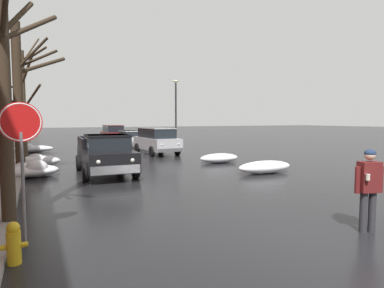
# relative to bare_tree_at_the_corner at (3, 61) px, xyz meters

# --- Properties ---
(ground_plane) EXTENTS (200.00, 200.00, 0.00)m
(ground_plane) POSITION_rel_bare_tree_at_the_corner_xyz_m (5.11, -3.88, -3.63)
(ground_plane) COLOR black
(left_sidewalk_slab) EXTENTS (2.69, 80.00, 0.12)m
(left_sidewalk_slab) POSITION_rel_bare_tree_at_the_corner_xyz_m (-1.29, 14.12, -3.57)
(left_sidewalk_slab) COLOR gray
(left_sidewalk_slab) RESTS_ON ground
(snow_bank_near_corner_left) EXTENTS (2.15, 1.34, 0.73)m
(snow_bank_near_corner_left) POSITION_rel_bare_tree_at_the_corner_xyz_m (0.37, 6.65, -3.35)
(snow_bank_near_corner_left) COLOR white
(snow_bank_near_corner_left) RESTS_ON ground
(snow_bank_along_left_kerb) EXTENTS (2.33, 0.98, 0.65)m
(snow_bank_along_left_kerb) POSITION_rel_bare_tree_at_the_corner_xyz_m (9.77, 20.18, -3.32)
(snow_bank_along_left_kerb) COLOR white
(snow_bank_along_left_kerb) RESTS_ON ground
(snow_bank_mid_block_left) EXTENTS (2.88, 0.99, 0.67)m
(snow_bank_mid_block_left) POSITION_rel_bare_tree_at_the_corner_xyz_m (0.27, 17.77, -3.36)
(snow_bank_mid_block_left) COLOR white
(snow_bank_mid_block_left) RESTS_ON ground
(snow_bank_near_corner_right) EXTENTS (2.31, 1.12, 0.51)m
(snow_bank_near_corner_right) POSITION_rel_bare_tree_at_the_corner_xyz_m (9.68, 7.06, -3.38)
(snow_bank_near_corner_right) COLOR white
(snow_bank_near_corner_right) RESTS_ON ground
(snow_bank_along_right_kerb) EXTENTS (2.23, 1.13, 0.67)m
(snow_bank_along_right_kerb) POSITION_rel_bare_tree_at_the_corner_xyz_m (0.57, 9.68, -3.34)
(snow_bank_along_right_kerb) COLOR white
(snow_bank_along_right_kerb) RESTS_ON ground
(snow_bank_far_right_pile) EXTENTS (2.72, 1.06, 0.55)m
(snow_bank_far_right_pile) POSITION_rel_bare_tree_at_the_corner_xyz_m (9.70, 3.19, -3.36)
(snow_bank_far_right_pile) COLOR white
(snow_bank_far_right_pile) RESTS_ON ground
(bare_tree_at_the_corner) EXTENTS (2.97, 3.29, 6.85)m
(bare_tree_at_the_corner) POSITION_rel_bare_tree_at_the_corner_xyz_m (0.00, 0.00, 0.00)
(bare_tree_at_the_corner) COLOR #382B1E
(bare_tree_at_the_corner) RESTS_ON ground
(bare_tree_second_along_sidewalk) EXTENTS (3.63, 2.25, 6.34)m
(bare_tree_second_along_sidewalk) POSITION_rel_bare_tree_at_the_corner_xyz_m (0.04, 7.03, -0.27)
(bare_tree_second_along_sidewalk) COLOR #382B1E
(bare_tree_second_along_sidewalk) RESTS_ON ground
(bare_tree_mid_block) EXTENTS (2.50, 3.32, 7.34)m
(bare_tree_mid_block) POSITION_rel_bare_tree_at_the_corner_xyz_m (0.05, 12.64, -0.14)
(bare_tree_mid_block) COLOR #423323
(bare_tree_mid_block) RESTS_ON ground
(pickup_truck_black_approaching_near_lane) EXTENTS (2.29, 5.12, 1.76)m
(pickup_truck_black_approaching_near_lane) POSITION_rel_bare_tree_at_the_corner_xyz_m (3.27, 5.96, -2.75)
(pickup_truck_black_approaching_near_lane) COLOR black
(pickup_truck_black_approaching_near_lane) RESTS_ON ground
(suv_silver_parked_kerbside_close) EXTENTS (2.12, 4.79, 1.82)m
(suv_silver_parked_kerbside_close) POSITION_rel_bare_tree_at_the_corner_xyz_m (8.08, 12.88, -2.64)
(suv_silver_parked_kerbside_close) COLOR #B7B7BC
(suv_silver_parked_kerbside_close) RESTS_ON ground
(sedan_white_parked_kerbside_mid) EXTENTS (2.07, 3.97, 1.42)m
(sedan_white_parked_kerbside_mid) POSITION_rel_bare_tree_at_the_corner_xyz_m (8.08, 19.34, -2.88)
(sedan_white_parked_kerbside_mid) COLOR silver
(sedan_white_parked_kerbside_mid) RESTS_ON ground
(suv_maroon_parked_far_down_block) EXTENTS (2.03, 4.39, 1.82)m
(suv_maroon_parked_far_down_block) POSITION_rel_bare_tree_at_the_corner_xyz_m (7.74, 24.99, -2.64)
(suv_maroon_parked_far_down_block) COLOR maroon
(suv_maroon_parked_far_down_block) RESTS_ON ground
(pedestrian_with_coffee) EXTENTS (0.63, 0.38, 1.76)m
(pedestrian_with_coffee) POSITION_rel_bare_tree_at_the_corner_xyz_m (6.82, -3.77, -2.60)
(pedestrian_with_coffee) COLOR #2D2D33
(pedestrian_with_coffee) RESTS_ON ground
(fire_hydrant) EXTENTS (0.42, 0.22, 0.71)m
(fire_hydrant) POSITION_rel_bare_tree_at_the_corner_xyz_m (0.19, -2.22, -3.27)
(fire_hydrant) COLOR gold
(fire_hydrant) RESTS_ON ground
(stop_sign_at_corner) EXTENTS (0.76, 0.06, 2.71)m
(stop_sign_at_corner) POSITION_rel_bare_tree_at_the_corner_xyz_m (0.33, -1.24, -1.54)
(stop_sign_at_corner) COLOR slate
(stop_sign_at_corner) RESTS_ON ground
(street_lamp_post) EXTENTS (0.44, 0.24, 5.48)m
(street_lamp_post) POSITION_rel_bare_tree_at_the_corner_xyz_m (10.61, 15.35, -0.54)
(street_lamp_post) COLOR #28282D
(street_lamp_post) RESTS_ON ground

